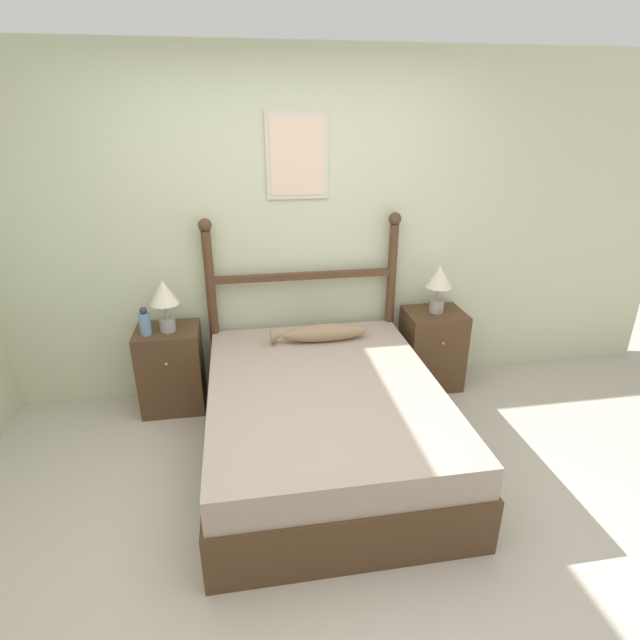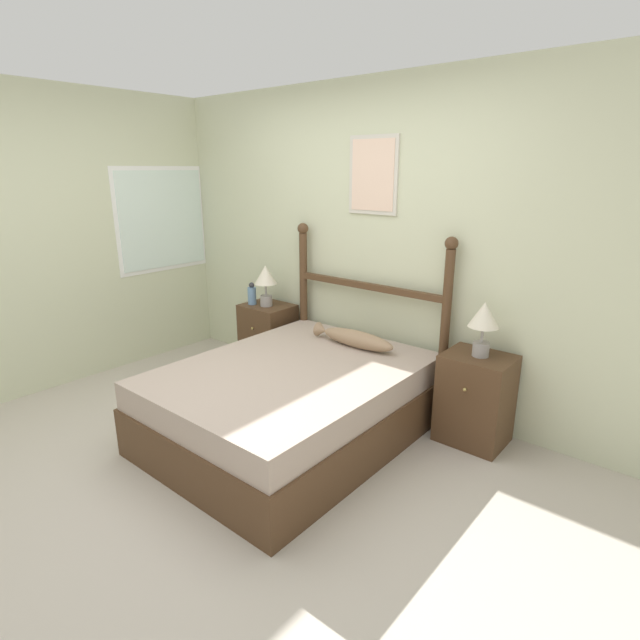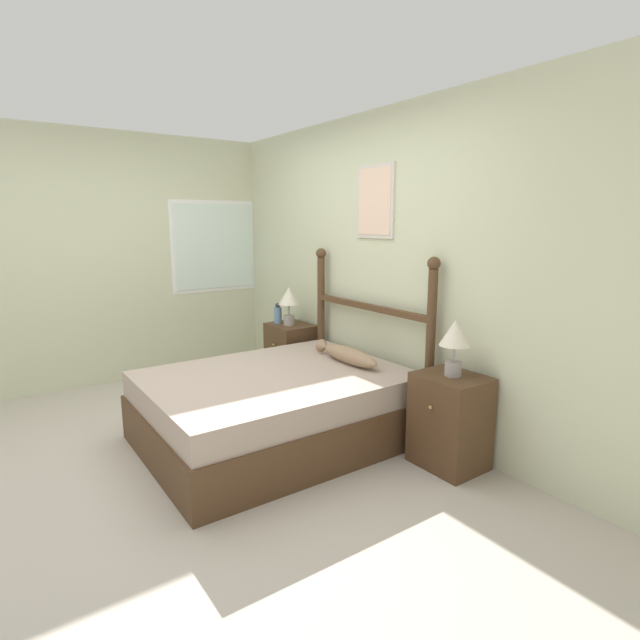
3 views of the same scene
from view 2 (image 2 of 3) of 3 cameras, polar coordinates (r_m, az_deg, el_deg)
ground_plane at (r=3.44m, az=-12.96°, el=-16.57°), size 16.00×16.00×0.00m
wall_back at (r=4.17m, az=5.12°, el=8.68°), size 6.40×0.08×2.55m
wall_left at (r=4.83m, az=-29.57°, el=7.66°), size 0.08×6.40×2.55m
bed at (r=3.63m, az=-3.19°, el=-9.37°), size 1.47×1.91×0.54m
headboard at (r=4.12m, az=5.40°, el=1.60°), size 1.50×0.10×1.42m
nightstand_left at (r=4.80m, az=-5.92°, el=-2.01°), size 0.46×0.40×0.65m
nightstand_right at (r=3.71m, az=17.31°, el=-8.59°), size 0.46×0.40×0.65m
table_lamp_left at (r=4.61m, az=-6.24°, el=4.73°), size 0.21×0.21×0.38m
table_lamp_right at (r=3.50m, az=18.21°, el=0.03°), size 0.21×0.21×0.38m
bottle at (r=4.72m, az=-7.79°, el=2.90°), size 0.08×0.08×0.21m
fish_pillow at (r=3.90m, az=3.92°, el=-2.11°), size 0.72×0.14×0.13m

